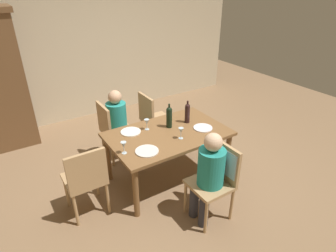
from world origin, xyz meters
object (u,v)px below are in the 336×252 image
dinner_plate_guest_left (147,151)px  wine_bottle_dark_red (169,117)px  chair_far_left (112,128)px  person_woman_host (119,119)px  dinner_plate_host (203,128)px  dinner_plate_guest_right (131,132)px  dining_table (168,138)px  wine_bottle_tall_green (187,113)px  chair_far_right (153,117)px  person_man_bearded (209,172)px  wine_glass_near_left (181,131)px  wine_glass_near_right (124,145)px  chair_left_end (86,178)px  handbag (175,133)px  wine_glass_centre (147,122)px  chair_near (219,171)px

dinner_plate_guest_left → wine_bottle_dark_red: bearing=34.2°
chair_far_left → dinner_plate_guest_left: bearing=-0.8°
person_woman_host → dinner_plate_host: bearing=37.7°
wine_bottle_dark_red → dinner_plate_guest_right: 0.55m
dining_table → wine_bottle_tall_green: size_ratio=4.79×
dining_table → chair_far_right: chair_far_right is taller
person_man_bearded → wine_glass_near_left: person_man_bearded is taller
wine_glass_near_left → dinner_plate_host: size_ratio=0.58×
wine_glass_near_left → wine_glass_near_right: size_ratio=1.00×
chair_far_left → dinner_plate_host: 1.37m
dining_table → wine_bottle_dark_red: size_ratio=4.58×
person_woman_host → wine_bottle_dark_red: bearing=29.8°
person_man_bearded → dinner_plate_guest_right: bearing=18.4°
dining_table → dinner_plate_guest_right: size_ratio=5.87×
wine_bottle_tall_green → wine_glass_near_left: wine_bottle_tall_green is taller
wine_bottle_dark_red → wine_glass_near_right: (-0.79, -0.27, -0.05)m
chair_left_end → person_man_bearded: (1.13, -0.78, 0.11)m
chair_far_left → wine_glass_near_right: bearing=-14.2°
chair_far_left → dinner_plate_host: size_ratio=3.60×
wine_glass_near_left → handbag: bearing=59.3°
chair_left_end → wine_glass_centre: chair_left_end is taller
wine_bottle_tall_green → chair_left_end: bearing=-172.7°
dining_table → wine_glass_near_right: bearing=-168.8°
dinner_plate_host → dinner_plate_guest_left: bearing=-173.9°
wine_glass_near_left → wine_bottle_dark_red: bearing=82.5°
wine_glass_near_left → dinner_plate_guest_left: bearing=-175.8°
handbag → dining_table: bearing=-128.8°
dining_table → chair_far_left: 0.98m
chair_near → wine_bottle_dark_red: bearing=1.3°
chair_far_right → wine_glass_centre: bearing=-35.1°
wine_glass_centre → dinner_plate_guest_left: (-0.27, -0.48, -0.10)m
person_woman_host → wine_bottle_dark_red: person_woman_host is taller
chair_far_right → wine_glass_near_right: size_ratio=6.17×
wine_glass_near_right → handbag: size_ratio=0.53×
chair_near → dinner_plate_guest_right: chair_near is taller
dinner_plate_host → chair_far_left: bearing=131.4°
wine_glass_centre → handbag: (0.89, 0.64, -0.72)m
wine_glass_centre → chair_far_right: bearing=54.9°
wine_glass_near_left → dinner_plate_guest_left: (-0.51, -0.04, -0.10)m
wine_glass_centre → handbag: 1.31m
chair_far_right → chair_near: bearing=-4.5°
dining_table → wine_bottle_tall_green: bearing=16.1°
chair_left_end → chair_near: bearing=-31.4°
chair_left_end → dinner_plate_guest_left: bearing=-12.9°
chair_far_right → wine_glass_near_left: size_ratio=6.17×
wine_glass_near_left → chair_far_right: bearing=79.2°
wine_glass_near_left → handbag: size_ratio=0.53×
dining_table → chair_far_left: size_ratio=1.69×
chair_far_left → person_man_bearded: bearing=13.3°
person_woman_host → person_man_bearded: 1.76m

